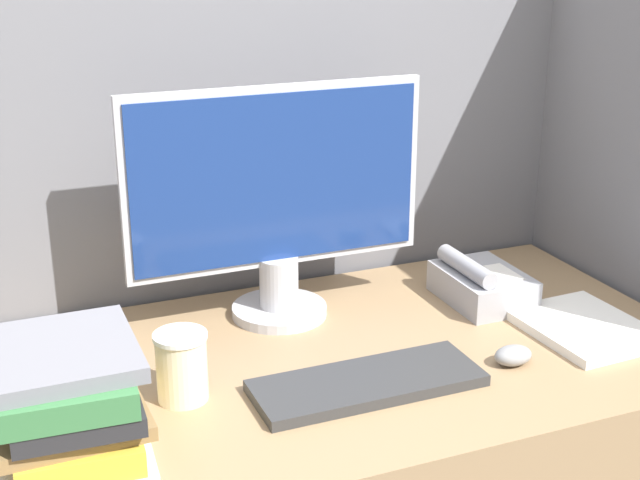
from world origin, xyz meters
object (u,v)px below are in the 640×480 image
Objects in this scene: mouse at (513,355)px; coffee_cup at (182,366)px; monitor at (277,205)px; keyboard at (366,383)px; desk_telephone at (481,284)px; book_stack at (68,402)px.

coffee_cup is (-0.58, 0.11, 0.04)m from mouse.
mouse is at bearing -48.96° from monitor.
keyboard is 0.31m from coffee_cup.
keyboard is at bearing -84.33° from monitor.
coffee_cup is (-0.26, -0.26, -0.17)m from monitor.
mouse is at bearing -110.13° from desk_telephone.
book_stack is at bearing -178.22° from keyboard.
desk_telephone is at bearing 16.67° from book_stack.
monitor is 2.93× the size of desk_telephone.
coffee_cup reaches higher than mouse.
monitor reaches higher than book_stack.
keyboard is 1.94× the size of desk_telephone.
keyboard is at bearing 175.88° from mouse.
mouse is at bearing -10.36° from coffee_cup.
desk_telephone reaches higher than mouse.
book_stack is 0.91m from desk_telephone.
desk_telephone is at bearing 13.29° from coffee_cup.
book_stack reaches higher than mouse.
desk_telephone is (0.68, 0.16, -0.02)m from coffee_cup.
book_stack is at bearing -152.50° from coffee_cup.
monitor is at bearing 131.04° from mouse.
coffee_cup is at bearing 169.64° from mouse.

